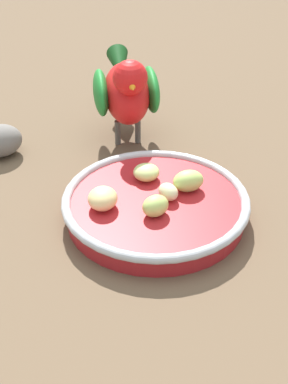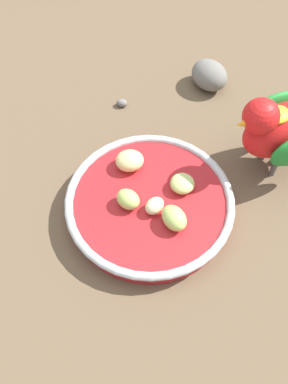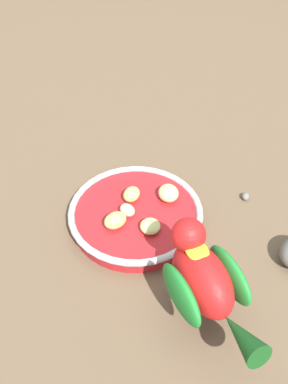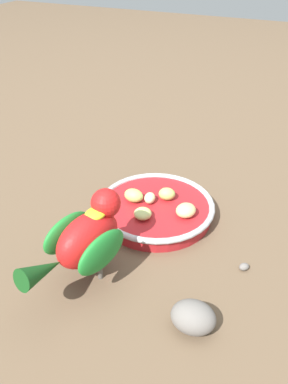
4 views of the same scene
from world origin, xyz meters
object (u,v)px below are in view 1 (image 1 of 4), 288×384
feeding_bowl (156,206)px  apple_piece_3 (188,181)px  apple_piece_0 (156,206)px  apple_piece_2 (168,192)px  apple_piece_4 (146,172)px  apple_piece_1 (103,198)px  parrot (126,89)px

feeding_bowl → apple_piece_3: bearing=7.6°
apple_piece_0 → apple_piece_2: (0.03, 0.02, -0.00)m
apple_piece_4 → apple_piece_3: bearing=-47.6°
apple_piece_0 → apple_piece_2: size_ratio=1.19×
apple_piece_0 → apple_piece_4: apple_piece_0 is taller
feeding_bowl → apple_piece_0: bearing=-112.6°
feeding_bowl → apple_piece_1: size_ratio=5.80×
parrot → feeding_bowl: bearing=3.1°
feeding_bowl → apple_piece_2: apple_piece_2 is taller
apple_piece_4 → parrot: parrot is taller
feeding_bowl → parrot: size_ratio=1.11×
apple_piece_0 → feeding_bowl: bearing=67.4°
apple_piece_4 → apple_piece_1: bearing=-151.4°
apple_piece_1 → apple_piece_2: apple_piece_1 is taller
apple_piece_4 → parrot: size_ratio=0.16×
apple_piece_0 → parrot: size_ratio=0.16×
parrot → apple_piece_3: bearing=16.3°
apple_piece_0 → apple_piece_3: bearing=30.7°
apple_piece_3 → apple_piece_4: bearing=132.4°
apple_piece_2 → apple_piece_3: 0.03m
apple_piece_0 → apple_piece_1: (-0.05, 0.04, 0.00)m
apple_piece_1 → parrot: parrot is taller
apple_piece_0 → apple_piece_2: apple_piece_0 is taller
apple_piece_1 → apple_piece_4: 0.08m
apple_piece_0 → apple_piece_3: size_ratio=0.86×
feeding_bowl → apple_piece_1: (-0.06, 0.01, 0.02)m
apple_piece_3 → apple_piece_4: size_ratio=1.17×
apple_piece_2 → apple_piece_3: (0.03, 0.01, 0.00)m
feeding_bowl → apple_piece_0: apple_piece_0 is taller
apple_piece_0 → apple_piece_4: bearing=76.3°
apple_piece_3 → apple_piece_2: bearing=-163.8°
feeding_bowl → apple_piece_2: bearing=-10.4°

